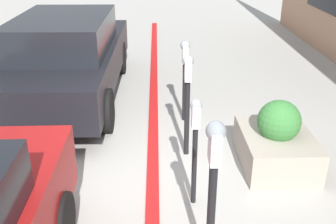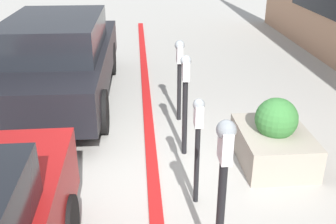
{
  "view_description": "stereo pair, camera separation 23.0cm",
  "coord_description": "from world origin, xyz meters",
  "px_view_note": "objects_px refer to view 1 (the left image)",
  "views": [
    {
      "loc": [
        -4.44,
        0.01,
        2.96
      ],
      "look_at": [
        0.0,
        -0.12,
        0.93
      ],
      "focal_mm": 42.0,
      "sensor_mm": 36.0,
      "label": 1
    },
    {
      "loc": [
        -4.42,
        0.24,
        2.96
      ],
      "look_at": [
        0.0,
        -0.12,
        0.93
      ],
      "focal_mm": 42.0,
      "sensor_mm": 36.0,
      "label": 2
    }
  ],
  "objects_px": {
    "parked_car_middle": "(68,56)",
    "planter_box": "(276,142)",
    "parking_meter_nearest": "(213,175)",
    "parking_meter_fourth": "(185,65)",
    "parking_meter_second": "(195,133)",
    "parking_meter_middle": "(187,91)"
  },
  "relations": [
    {
      "from": "parking_meter_second",
      "to": "planter_box",
      "type": "xyz_separation_m",
      "value": [
        0.82,
        -1.21,
        -0.59
      ]
    },
    {
      "from": "planter_box",
      "to": "parked_car_middle",
      "type": "distance_m",
      "value": 4.16
    },
    {
      "from": "parking_meter_fourth",
      "to": "parked_car_middle",
      "type": "height_order",
      "value": "parked_car_middle"
    },
    {
      "from": "parking_meter_middle",
      "to": "planter_box",
      "type": "bearing_deg",
      "value": -104.76
    },
    {
      "from": "parking_meter_second",
      "to": "parking_meter_middle",
      "type": "relative_size",
      "value": 0.9
    },
    {
      "from": "parking_meter_middle",
      "to": "planter_box",
      "type": "distance_m",
      "value": 1.41
    },
    {
      "from": "parking_meter_fourth",
      "to": "parking_meter_middle",
      "type": "bearing_deg",
      "value": 177.82
    },
    {
      "from": "parking_meter_second",
      "to": "parking_meter_fourth",
      "type": "relative_size",
      "value": 0.96
    },
    {
      "from": "parking_meter_second",
      "to": "parked_car_middle",
      "type": "distance_m",
      "value": 3.92
    },
    {
      "from": "parked_car_middle",
      "to": "parking_meter_nearest",
      "type": "bearing_deg",
      "value": -153.28
    },
    {
      "from": "parking_meter_nearest",
      "to": "parking_meter_middle",
      "type": "bearing_deg",
      "value": 1.25
    },
    {
      "from": "parked_car_middle",
      "to": "planter_box",
      "type": "bearing_deg",
      "value": -126.23
    },
    {
      "from": "parking_meter_nearest",
      "to": "parking_meter_middle",
      "type": "relative_size",
      "value": 1.08
    },
    {
      "from": "parking_meter_nearest",
      "to": "parking_meter_fourth",
      "type": "xyz_separation_m",
      "value": [
        3.38,
        0.0,
        -0.13
      ]
    },
    {
      "from": "parked_car_middle",
      "to": "parking_meter_second",
      "type": "bearing_deg",
      "value": -146.9
    },
    {
      "from": "parking_meter_fourth",
      "to": "planter_box",
      "type": "bearing_deg",
      "value": -141.44
    },
    {
      "from": "planter_box",
      "to": "parking_meter_fourth",
      "type": "bearing_deg",
      "value": 38.56
    },
    {
      "from": "parking_meter_middle",
      "to": "parked_car_middle",
      "type": "bearing_deg",
      "value": 43.68
    },
    {
      "from": "parking_meter_middle",
      "to": "parking_meter_second",
      "type": "bearing_deg",
      "value": -179.8
    },
    {
      "from": "parking_meter_second",
      "to": "parking_meter_middle",
      "type": "height_order",
      "value": "parking_meter_middle"
    },
    {
      "from": "parking_meter_second",
      "to": "parking_meter_middle",
      "type": "distance_m",
      "value": 1.14
    },
    {
      "from": "parking_meter_second",
      "to": "parking_meter_middle",
      "type": "xyz_separation_m",
      "value": [
        1.14,
        0.0,
        0.06
      ]
    }
  ]
}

